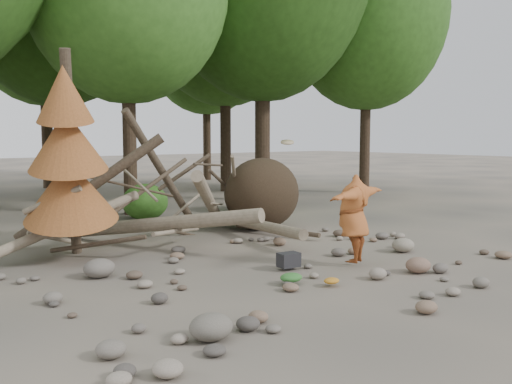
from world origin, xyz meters
TOP-DOWN VIEW (x-y plane):
  - ground at (0.00, 0.00)m, footprint 120.00×120.00m
  - deadfall_pile at (2.02, 4.24)m, footprint 8.55×5.24m
  - dead_conifer at (-3.12, 3.37)m, footprint 2.06×2.16m
  - bush_mid at (0.80, 7.80)m, footprint 1.40×1.40m
  - bush_right at (5.00, 7.00)m, footprint 2.00×2.00m
  - frisbee_thrower at (1.23, -0.35)m, footprint 2.56×1.27m
  - backpack at (-0.01, 0.19)m, footprint 0.44×0.32m
  - cloth_green at (-0.70, -0.67)m, footprint 0.42×0.35m
  - cloth_orange at (-0.24, -1.20)m, footprint 0.29×0.24m
  - boulder_front_left at (-3.30, -2.08)m, footprint 0.58×0.52m
  - boulder_front_right at (1.76, -1.51)m, footprint 0.50×0.45m
  - boulder_mid_right at (3.12, -0.11)m, footprint 0.52×0.47m
  - boulder_mid_left at (-3.15, 1.87)m, footprint 0.58×0.52m

SIDE VIEW (x-z plane):
  - ground at x=0.00m, z-range 0.00..0.00m
  - cloth_orange at x=-0.24m, z-range 0.00..0.11m
  - cloth_green at x=-0.70m, z-range 0.00..0.16m
  - backpack at x=-0.01m, z-range 0.00..0.27m
  - boulder_front_right at x=1.76m, z-range 0.00..0.30m
  - boulder_mid_right at x=3.12m, z-range 0.00..0.31m
  - boulder_front_left at x=-3.30m, z-range 0.00..0.35m
  - boulder_mid_left at x=-3.15m, z-range 0.00..0.35m
  - bush_mid at x=0.80m, z-range 0.00..1.12m
  - bush_right at x=5.00m, z-range 0.00..1.60m
  - deadfall_pile at x=2.02m, z-range -0.70..2.60m
  - frisbee_thrower at x=1.23m, z-range -0.27..2.18m
  - dead_conifer at x=-3.12m, z-range -0.06..4.29m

